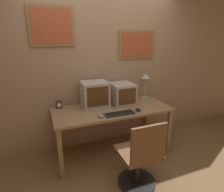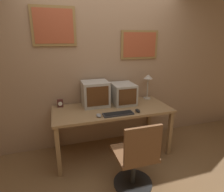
{
  "view_description": "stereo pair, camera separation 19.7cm",
  "coord_description": "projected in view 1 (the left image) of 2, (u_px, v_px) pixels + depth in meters",
  "views": [
    {
      "loc": [
        -0.98,
        -1.62,
        1.79
      ],
      "look_at": [
        0.0,
        0.87,
        0.95
      ],
      "focal_mm": 30.0,
      "sensor_mm": 36.0,
      "label": 1
    },
    {
      "loc": [
        -0.79,
        -1.68,
        1.79
      ],
      "look_at": [
        0.0,
        0.87,
        0.95
      ],
      "focal_mm": 30.0,
      "sensor_mm": 36.0,
      "label": 2
    }
  ],
  "objects": [
    {
      "name": "ground_plane",
      "position": [
        138.0,
        189.0,
        2.32
      ],
      "size": [
        14.0,
        14.0,
        0.0
      ],
      "primitive_type": "plane",
      "color": "brown"
    },
    {
      "name": "wall_back",
      "position": [
        102.0,
        68.0,
        3.07
      ],
      "size": [
        8.0,
        0.08,
        2.6
      ],
      "color": "tan",
      "rests_on": "ground_plane"
    },
    {
      "name": "desk",
      "position": [
        112.0,
        113.0,
        2.88
      ],
      "size": [
        1.77,
        0.77,
        0.76
      ],
      "color": "#99754C",
      "rests_on": "ground_plane"
    },
    {
      "name": "monitor_left",
      "position": [
        95.0,
        94.0,
        2.9
      ],
      "size": [
        0.4,
        0.36,
        0.39
      ],
      "color": "#B7B2A8",
      "rests_on": "desk"
    },
    {
      "name": "monitor_right",
      "position": [
        122.0,
        93.0,
        3.04
      ],
      "size": [
        0.35,
        0.41,
        0.33
      ],
      "color": "#B7B2A8",
      "rests_on": "desk"
    },
    {
      "name": "keyboard_main",
      "position": [
        119.0,
        114.0,
        2.62
      ],
      "size": [
        0.43,
        0.14,
        0.03
      ],
      "color": "#333338",
      "rests_on": "desk"
    },
    {
      "name": "mouse_near_keyboard",
      "position": [
        138.0,
        110.0,
        2.74
      ],
      "size": [
        0.06,
        0.11,
        0.04
      ],
      "color": "black",
      "rests_on": "desk"
    },
    {
      "name": "mouse_far_corner",
      "position": [
        100.0,
        116.0,
        2.54
      ],
      "size": [
        0.07,
        0.11,
        0.03
      ],
      "color": "gray",
      "rests_on": "desk"
    },
    {
      "name": "desk_clock",
      "position": [
        59.0,
        105.0,
        2.83
      ],
      "size": [
        0.09,
        0.05,
        0.12
      ],
      "color": "#4C231E",
      "rests_on": "desk"
    },
    {
      "name": "desk_lamp",
      "position": [
        145.0,
        79.0,
        3.24
      ],
      "size": [
        0.15,
        0.15,
        0.43
      ],
      "color": "#B2A899",
      "rests_on": "desk"
    },
    {
      "name": "office_chair",
      "position": [
        140.0,
        159.0,
        2.25
      ],
      "size": [
        0.49,
        0.49,
        0.91
      ],
      "color": "black",
      "rests_on": "ground_plane"
    }
  ]
}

